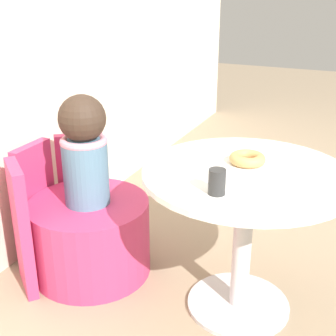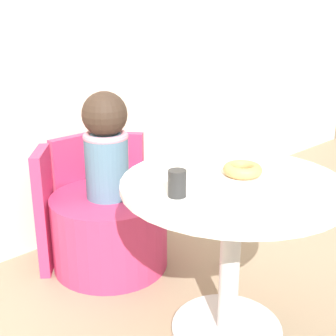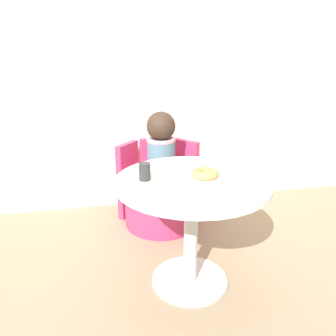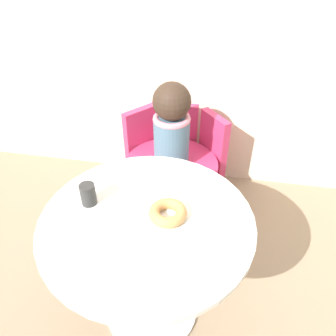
% 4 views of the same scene
% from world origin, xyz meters
% --- Properties ---
extents(ground_plane, '(12.00, 12.00, 0.00)m').
position_xyz_m(ground_plane, '(0.00, 0.00, 0.00)').
color(ground_plane, gray).
extents(back_wall, '(6.00, 0.06, 2.40)m').
position_xyz_m(back_wall, '(0.00, 1.13, 1.20)').
color(back_wall, beige).
rests_on(back_wall, ground_plane).
extents(round_table, '(0.83, 0.83, 0.65)m').
position_xyz_m(round_table, '(-0.03, -0.04, 0.50)').
color(round_table, silver).
rests_on(round_table, ground_plane).
extents(tub_chair, '(0.57, 0.57, 0.37)m').
position_xyz_m(tub_chair, '(-0.06, 0.70, 0.19)').
color(tub_chair, '#C63360').
rests_on(tub_chair, ground_plane).
extents(booth_backrest, '(0.67, 0.25, 0.61)m').
position_xyz_m(booth_backrest, '(-0.06, 0.94, 0.31)').
color(booth_backrest, '#C63360').
rests_on(booth_backrest, ground_plane).
extents(child_figure, '(0.21, 0.21, 0.51)m').
position_xyz_m(child_figure, '(-0.06, 0.70, 0.64)').
color(child_figure, slate).
rests_on(child_figure, tub_chair).
extents(donut, '(0.15, 0.15, 0.04)m').
position_xyz_m(donut, '(0.05, -0.02, 0.67)').
color(donut, tan).
rests_on(donut, round_table).
extents(cup, '(0.06, 0.06, 0.09)m').
position_xyz_m(cup, '(-0.28, -0.00, 0.69)').
color(cup, '#2D2D2D').
rests_on(cup, round_table).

